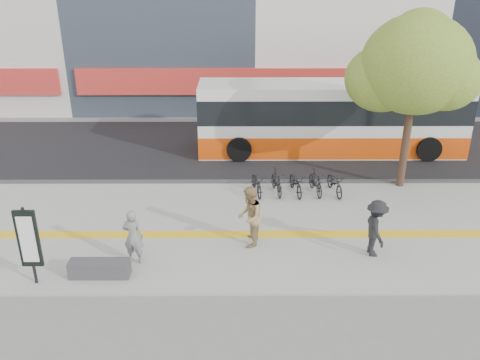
{
  "coord_description": "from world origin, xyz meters",
  "views": [
    {
      "loc": [
        1.1,
        -12.42,
        7.77
      ],
      "look_at": [
        1.16,
        2.0,
        1.48
      ],
      "focal_mm": 37.27,
      "sensor_mm": 36.0,
      "label": 1
    }
  ],
  "objects_px": {
    "bench": "(100,269)",
    "seated_woman": "(133,237)",
    "signboard": "(28,240)",
    "pedestrian_tan": "(250,217)",
    "street_tree": "(414,66)",
    "bus": "(331,120)",
    "pedestrian_dark": "(376,228)"
  },
  "relations": [
    {
      "from": "bus",
      "to": "pedestrian_tan",
      "type": "distance_m",
      "value": 8.91
    },
    {
      "from": "bench",
      "to": "signboard",
      "type": "xyz_separation_m",
      "value": [
        -1.6,
        -0.31,
        1.06
      ]
    },
    {
      "from": "seated_woman",
      "to": "pedestrian_tan",
      "type": "xyz_separation_m",
      "value": [
        3.22,
        0.92,
        0.12
      ]
    },
    {
      "from": "bench",
      "to": "pedestrian_dark",
      "type": "xyz_separation_m",
      "value": [
        7.58,
        1.06,
        0.62
      ]
    },
    {
      "from": "bus",
      "to": "bench",
      "type": "bearing_deg",
      "value": -128.58
    },
    {
      "from": "bench",
      "to": "seated_woman",
      "type": "height_order",
      "value": "seated_woman"
    },
    {
      "from": "bus",
      "to": "pedestrian_dark",
      "type": "bearing_deg",
      "value": -91.08
    },
    {
      "from": "bus",
      "to": "pedestrian_dark",
      "type": "height_order",
      "value": "bus"
    },
    {
      "from": "bus",
      "to": "seated_woman",
      "type": "height_order",
      "value": "bus"
    },
    {
      "from": "street_tree",
      "to": "pedestrian_tan",
      "type": "relative_size",
      "value": 3.43
    },
    {
      "from": "street_tree",
      "to": "bus",
      "type": "xyz_separation_m",
      "value": [
        -2.04,
        3.68,
        -3.02
      ]
    },
    {
      "from": "signboard",
      "to": "bench",
      "type": "bearing_deg",
      "value": 10.81
    },
    {
      "from": "street_tree",
      "to": "bus",
      "type": "relative_size",
      "value": 0.55
    },
    {
      "from": "signboard",
      "to": "street_tree",
      "type": "bearing_deg",
      "value": 29.07
    },
    {
      "from": "street_tree",
      "to": "bus",
      "type": "distance_m",
      "value": 5.18
    },
    {
      "from": "bench",
      "to": "signboard",
      "type": "bearing_deg",
      "value": -169.19
    },
    {
      "from": "street_tree",
      "to": "pedestrian_dark",
      "type": "height_order",
      "value": "street_tree"
    },
    {
      "from": "bench",
      "to": "pedestrian_dark",
      "type": "distance_m",
      "value": 7.67
    },
    {
      "from": "bench",
      "to": "street_tree",
      "type": "relative_size",
      "value": 0.25
    },
    {
      "from": "bus",
      "to": "pedestrian_dark",
      "type": "relative_size",
      "value": 6.77
    },
    {
      "from": "seated_woman",
      "to": "pedestrian_tan",
      "type": "height_order",
      "value": "pedestrian_tan"
    },
    {
      "from": "street_tree",
      "to": "pedestrian_dark",
      "type": "relative_size",
      "value": 3.73
    },
    {
      "from": "seated_woman",
      "to": "signboard",
      "type": "bearing_deg",
      "value": 31.56
    },
    {
      "from": "seated_woman",
      "to": "bench",
      "type": "bearing_deg",
      "value": 49.52
    },
    {
      "from": "seated_woman",
      "to": "street_tree",
      "type": "bearing_deg",
      "value": -140.17
    },
    {
      "from": "bench",
      "to": "pedestrian_tan",
      "type": "height_order",
      "value": "pedestrian_tan"
    },
    {
      "from": "bus",
      "to": "seated_woman",
      "type": "xyz_separation_m",
      "value": [
        -6.93,
        -9.01,
        -0.61
      ]
    },
    {
      "from": "signboard",
      "to": "pedestrian_tan",
      "type": "height_order",
      "value": "signboard"
    },
    {
      "from": "signboard",
      "to": "street_tree",
      "type": "distance_m",
      "value": 13.4
    },
    {
      "from": "pedestrian_tan",
      "to": "pedestrian_dark",
      "type": "distance_m",
      "value": 3.59
    },
    {
      "from": "bench",
      "to": "street_tree",
      "type": "xyz_separation_m",
      "value": [
        9.78,
        6.02,
        4.21
      ]
    },
    {
      "from": "street_tree",
      "to": "bus",
      "type": "bearing_deg",
      "value": 119.03
    }
  ]
}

